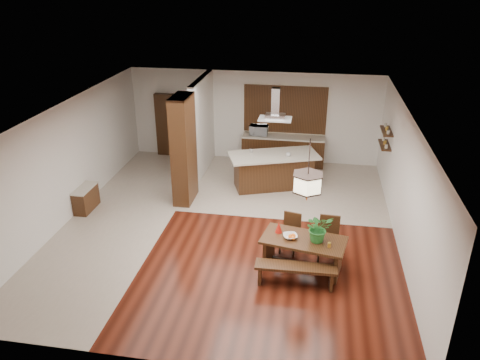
% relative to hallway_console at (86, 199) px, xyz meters
% --- Properties ---
extents(room_shell, '(9.00, 9.04, 2.92)m').
position_rel_hallway_console_xyz_m(room_shell, '(3.81, -0.20, 1.75)').
color(room_shell, '#331109').
rests_on(room_shell, ground).
extents(tile_hallway, '(2.50, 9.00, 0.01)m').
position_rel_hallway_console_xyz_m(tile_hallway, '(1.06, -0.20, -0.31)').
color(tile_hallway, '#B9AA9A').
rests_on(tile_hallway, ground).
extents(tile_kitchen, '(5.50, 4.00, 0.01)m').
position_rel_hallway_console_xyz_m(tile_kitchen, '(5.06, 2.30, -0.31)').
color(tile_kitchen, '#B9AA9A').
rests_on(tile_kitchen, ground).
extents(soffit_band, '(8.00, 9.00, 0.02)m').
position_rel_hallway_console_xyz_m(soffit_band, '(3.81, -0.20, 2.57)').
color(soffit_band, '#3A1A0E').
rests_on(soffit_band, room_shell).
extents(partition_pier, '(0.45, 1.00, 2.90)m').
position_rel_hallway_console_xyz_m(partition_pier, '(2.41, 1.00, 1.14)').
color(partition_pier, black).
rests_on(partition_pier, ground).
extents(partition_stub, '(0.18, 2.40, 2.90)m').
position_rel_hallway_console_xyz_m(partition_stub, '(2.41, 3.10, 1.14)').
color(partition_stub, silver).
rests_on(partition_stub, ground).
extents(hallway_console, '(0.37, 0.88, 0.63)m').
position_rel_hallway_console_xyz_m(hallway_console, '(0.00, 0.00, 0.00)').
color(hallway_console, black).
rests_on(hallway_console, ground).
extents(hallway_doorway, '(1.10, 0.20, 2.10)m').
position_rel_hallway_console_xyz_m(hallway_doorway, '(1.11, 4.20, 0.74)').
color(hallway_doorway, black).
rests_on(hallway_doorway, ground).
extents(rear_counter, '(2.60, 0.62, 0.95)m').
position_rel_hallway_console_xyz_m(rear_counter, '(4.81, 4.00, 0.16)').
color(rear_counter, black).
rests_on(rear_counter, ground).
extents(kitchen_window, '(2.60, 0.08, 1.50)m').
position_rel_hallway_console_xyz_m(kitchen_window, '(4.81, 4.26, 1.44)').
color(kitchen_window, olive).
rests_on(kitchen_window, room_shell).
extents(shelf_lower, '(0.26, 0.90, 0.04)m').
position_rel_hallway_console_xyz_m(shelf_lower, '(7.68, 2.40, 1.08)').
color(shelf_lower, black).
rests_on(shelf_lower, room_shell).
extents(shelf_upper, '(0.26, 0.90, 0.04)m').
position_rel_hallway_console_xyz_m(shelf_upper, '(7.68, 2.40, 1.49)').
color(shelf_upper, black).
rests_on(shelf_upper, room_shell).
extents(dining_table, '(1.84, 1.16, 0.71)m').
position_rel_hallway_console_xyz_m(dining_table, '(5.70, -1.72, 0.21)').
color(dining_table, black).
rests_on(dining_table, ground).
extents(dining_bench, '(1.62, 0.39, 0.45)m').
position_rel_hallway_console_xyz_m(dining_bench, '(5.58, -2.32, -0.09)').
color(dining_bench, black).
rests_on(dining_bench, ground).
extents(dining_chair_left, '(0.48, 0.48, 0.90)m').
position_rel_hallway_console_xyz_m(dining_chair_left, '(5.37, -1.13, 0.13)').
color(dining_chair_left, black).
rests_on(dining_chair_left, ground).
extents(dining_chair_right, '(0.45, 0.45, 0.98)m').
position_rel_hallway_console_xyz_m(dining_chair_right, '(6.21, -1.28, 0.17)').
color(dining_chair_right, black).
rests_on(dining_chair_right, ground).
extents(pendant_lantern, '(0.64, 0.64, 1.31)m').
position_rel_hallway_console_xyz_m(pendant_lantern, '(5.70, -1.72, 1.93)').
color(pendant_lantern, '#F7EDBD').
rests_on(pendant_lantern, room_shell).
extents(foliage_plant, '(0.68, 0.65, 0.60)m').
position_rel_hallway_console_xyz_m(foliage_plant, '(5.98, -1.73, 0.70)').
color(foliage_plant, '#236B28').
rests_on(foliage_plant, dining_table).
extents(fruit_bowl, '(0.36, 0.36, 0.07)m').
position_rel_hallway_console_xyz_m(fruit_bowl, '(5.42, -1.71, 0.43)').
color(fruit_bowl, beige).
rests_on(fruit_bowl, dining_table).
extents(napkin_cone, '(0.15, 0.15, 0.24)m').
position_rel_hallway_console_xyz_m(napkin_cone, '(5.16, -1.53, 0.52)').
color(napkin_cone, '#A0140B').
rests_on(napkin_cone, dining_table).
extents(gold_ornament, '(0.09, 0.09, 0.10)m').
position_rel_hallway_console_xyz_m(gold_ornament, '(6.21, -1.94, 0.45)').
color(gold_ornament, gold).
rests_on(gold_ornament, dining_table).
extents(kitchen_island, '(2.70, 1.86, 1.03)m').
position_rel_hallway_console_xyz_m(kitchen_island, '(4.68, 2.20, 0.21)').
color(kitchen_island, black).
rests_on(kitchen_island, ground).
extents(range_hood, '(0.90, 0.55, 0.87)m').
position_rel_hallway_console_xyz_m(range_hood, '(4.68, 2.20, 2.15)').
color(range_hood, silver).
rests_on(range_hood, room_shell).
extents(island_cup, '(0.16, 0.16, 0.10)m').
position_rel_hallway_console_xyz_m(island_cup, '(5.09, 2.08, 0.76)').
color(island_cup, silver).
rests_on(island_cup, kitchen_island).
extents(microwave, '(0.58, 0.40, 0.31)m').
position_rel_hallway_console_xyz_m(microwave, '(4.02, 4.01, 0.79)').
color(microwave, silver).
rests_on(microwave, rear_counter).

